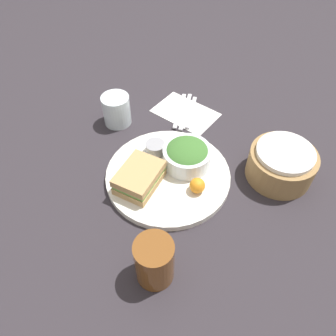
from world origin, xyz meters
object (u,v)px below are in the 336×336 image
bread_basket (281,164)px  spoon (191,112)px  salad_bowl (187,155)px  dressing_cup (155,148)px  drink_glass (154,261)px  water_glass (117,110)px  knife (185,111)px  sandwich (139,177)px  plate (168,175)px  fork (180,111)px

bread_basket → spoon: 0.32m
salad_bowl → dressing_cup: bearing=-77.8°
salad_bowl → spoon: salad_bowl is taller
spoon → drink_glass: bearing=-179.1°
dressing_cup → bread_basket: 0.32m
spoon → water_glass: 0.23m
knife → spoon: 0.02m
sandwich → dressing_cup: size_ratio=2.57×
spoon → salad_bowl: bearing=-174.4°
plate → fork: plate is taller
knife → water_glass: bearing=113.0°
sandwich → water_glass: size_ratio=1.46×
salad_bowl → knife: size_ratio=0.71×
bread_basket → drink_glass: bearing=-11.7°
fork → drink_glass: bearing=-175.1°
salad_bowl → knife: salad_bowl is taller
fork → knife: 0.02m
salad_bowl → dressing_cup: size_ratio=2.42×
dressing_cup → water_glass: water_glass is taller
salad_bowl → water_glass: bearing=-94.9°
salad_bowl → spoon: size_ratio=0.83×
fork → plate: bearing=-176.1°
plate → sandwich: bearing=-26.2°
salad_bowl → fork: size_ratio=0.75×
sandwich → bread_basket: (-0.25, 0.25, 0.00)m
fork → spoon: same height
salad_bowl → plate: bearing=-16.0°
drink_glass → dressing_cup: bearing=-140.9°
sandwich → dressing_cup: bearing=-160.3°
dressing_cup → spoon: (-0.20, -0.03, -0.03)m
salad_bowl → fork: salad_bowl is taller
bread_basket → sandwich: bearing=-45.2°
plate → drink_glass: size_ratio=2.77×
fork → spoon: (-0.02, 0.03, 0.00)m
knife → water_glass: size_ratio=1.93×
bread_basket → knife: (-0.06, -0.33, -0.04)m
bread_basket → fork: bearing=-97.8°
dressing_cup → water_glass: 0.18m
sandwich → water_glass: bearing=-124.5°
salad_bowl → dressing_cup: (0.02, -0.09, -0.02)m
dressing_cup → fork: (-0.19, -0.06, -0.03)m
salad_bowl → water_glass: (-0.02, -0.27, -0.00)m
dressing_cup → fork: dressing_cup is taller
sandwich → knife: size_ratio=0.76×
dressing_cup → fork: size_ratio=0.31×
dressing_cup → spoon: dressing_cup is taller
drink_glass → spoon: (-0.46, -0.23, -0.05)m
plate → spoon: size_ratio=2.12×
salad_bowl → knife: bearing=-143.7°
sandwich → knife: (-0.30, -0.08, -0.04)m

